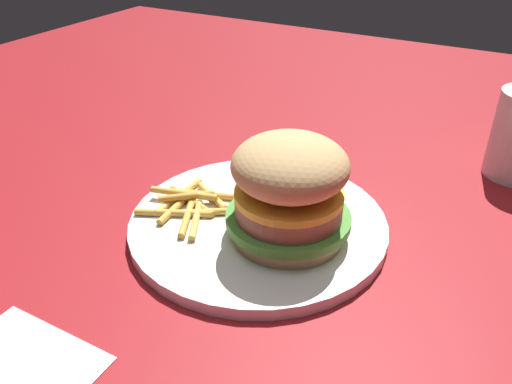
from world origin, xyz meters
The scene contains 6 objects.
ground_plane centered at (0.00, 0.00, 0.00)m, with size 1.60×1.60×0.00m, color maroon.
plate centered at (0.00, -0.03, 0.01)m, with size 0.25×0.25×0.01m, color white.
sandwich centered at (-0.04, -0.02, 0.06)m, with size 0.12×0.12×0.10m.
fries_pile centered at (0.07, -0.02, 0.02)m, with size 0.10×0.10×0.01m.
napkin centered at (0.07, 0.22, 0.00)m, with size 0.11×0.11×0.00m, color white.
fork centered at (0.06, 0.22, 0.00)m, with size 0.17×0.02×0.00m.
Camera 1 is at (-0.20, 0.34, 0.30)m, focal length 36.09 mm.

